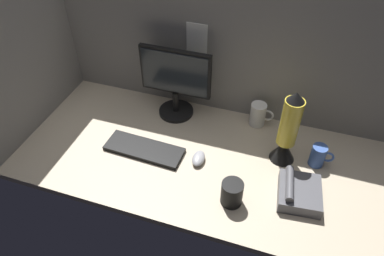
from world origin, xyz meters
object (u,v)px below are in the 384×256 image
at_px(mug_ceramic_blue, 318,156).
at_px(lava_lamp, 287,133).
at_px(mug_black_travel, 232,193).
at_px(mug_ceramic_white, 258,114).
at_px(monitor, 175,81).
at_px(desk_phone, 298,192).
at_px(mouse, 199,158).
at_px(keyboard, 144,149).

bearing_deg(mug_ceramic_blue, lava_lamp, -175.65).
height_order(mug_ceramic_blue, mug_black_travel, mug_black_travel).
xyz_separation_m(mug_black_travel, lava_lamp, (0.16, 0.31, 0.10)).
relative_size(mug_ceramic_white, lava_lamp, 0.32).
height_order(monitor, desk_phone, monitor).
distance_m(mug_ceramic_blue, lava_lamp, 0.18).
relative_size(mouse, mug_black_travel, 0.87).
xyz_separation_m(monitor, mug_ceramic_white, (0.42, 0.04, -0.14)).
relative_size(keyboard, mug_black_travel, 3.36).
xyz_separation_m(lava_lamp, desk_phone, (0.09, -0.20, -0.13)).
bearing_deg(lava_lamp, mug_ceramic_blue, 4.35).
distance_m(keyboard, mouse, 0.26).
xyz_separation_m(keyboard, mouse, (0.26, 0.02, 0.01)).
distance_m(monitor, mug_black_travel, 0.64).
distance_m(monitor, mug_ceramic_blue, 0.76).
xyz_separation_m(mug_ceramic_blue, mug_black_travel, (-0.32, -0.32, 0.00)).
bearing_deg(desk_phone, mug_black_travel, -157.30).
bearing_deg(monitor, mug_ceramic_white, 5.49).
relative_size(mug_ceramic_blue, lava_lamp, 0.29).
height_order(mug_black_travel, mug_ceramic_white, mug_ceramic_white).
bearing_deg(mug_ceramic_white, mouse, -121.29).
bearing_deg(lava_lamp, monitor, 164.39).
relative_size(lava_lamp, desk_phone, 1.81).
distance_m(mug_black_travel, lava_lamp, 0.36).
distance_m(mug_ceramic_blue, mug_black_travel, 0.45).
height_order(keyboard, mug_ceramic_blue, mug_ceramic_blue).
bearing_deg(mouse, keyboard, -179.14).
bearing_deg(desk_phone, lava_lamp, 114.51).
xyz_separation_m(keyboard, mug_ceramic_blue, (0.77, 0.17, 0.04)).
bearing_deg(mug_ceramic_white, lava_lamp, -52.91).
height_order(mug_ceramic_blue, lava_lamp, lava_lamp).
bearing_deg(mug_ceramic_blue, mug_black_travel, -134.67).
bearing_deg(monitor, mouse, -54.14).
distance_m(mug_ceramic_blue, mug_ceramic_white, 0.36).
bearing_deg(mug_black_travel, keyboard, 161.41).
bearing_deg(mug_ceramic_white, mug_black_travel, -91.39).
distance_m(mouse, mug_black_travel, 0.26).
bearing_deg(mouse, desk_phone, -11.10).
relative_size(monitor, mouse, 3.85).
bearing_deg(monitor, mug_ceramic_blue, -11.56).
bearing_deg(keyboard, mug_black_travel, -16.40).
bearing_deg(desk_phone, mug_ceramic_blue, 74.09).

